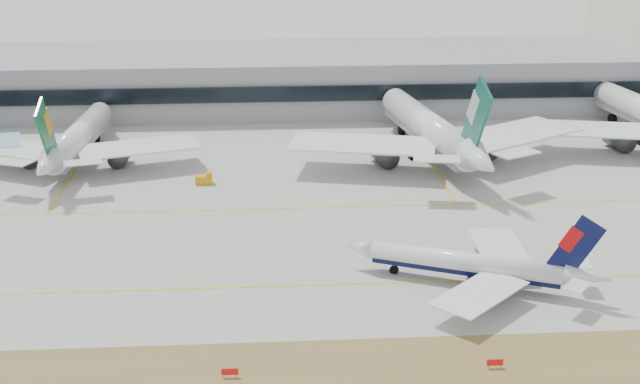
{
  "coord_description": "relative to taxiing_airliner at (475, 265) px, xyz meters",
  "views": [
    {
      "loc": [
        -0.93,
        -133.07,
        61.15
      ],
      "look_at": [
        9.19,
        18.0,
        7.5
      ],
      "focal_mm": 50.0,
      "sensor_mm": 36.0,
      "label": 1
    }
  ],
  "objects": [
    {
      "name": "ground",
      "position": [
        -32.05,
        6.64,
        -3.4
      ],
      "size": [
        3000.0,
        3000.0,
        0.0
      ],
      "primitive_type": "plane",
      "color": "#A7A59D",
      "rests_on": "ground"
    },
    {
      "name": "terminal",
      "position": [
        -32.05,
        121.48,
        4.1
      ],
      "size": [
        280.0,
        43.1,
        15.0
      ],
      "color": "gray",
      "rests_on": "ground"
    },
    {
      "name": "gse_b",
      "position": [
        -45.4,
        52.53,
        -2.35
      ],
      "size": [
        3.55,
        2.0,
        2.6
      ],
      "color": "orange",
      "rests_on": "ground"
    },
    {
      "name": "hold_sign_left",
      "position": [
        -37.87,
        -25.36,
        -2.52
      ],
      "size": [
        2.2,
        0.15,
        1.35
      ],
      "color": "red",
      "rests_on": "ground"
    },
    {
      "name": "hold_sign_right",
      "position": [
        -3.1,
        -25.36,
        -2.52
      ],
      "size": [
        2.2,
        0.15,
        1.35
      ],
      "color": "red",
      "rests_on": "ground"
    },
    {
      "name": "widebody_cathay",
      "position": [
        5.49,
        66.57,
        3.25
      ],
      "size": [
        69.23,
        68.5,
        25.01
      ],
      "rotation": [
        0.0,
        0.0,
        1.74
      ],
      "color": "white",
      "rests_on": "ground"
    },
    {
      "name": "widebody_eva",
      "position": [
        -74.71,
        68.64,
        2.1
      ],
      "size": [
        57.9,
        56.78,
        20.69
      ],
      "rotation": [
        0.0,
        0.0,
        1.5
      ],
      "color": "white",
      "rests_on": "ground"
    },
    {
      "name": "taxiing_airliner",
      "position": [
        0.0,
        0.0,
        0.0
      ],
      "size": [
        39.7,
        33.66,
        14.11
      ],
      "rotation": [
        0.0,
        0.0,
        2.73
      ],
      "color": "white",
      "rests_on": "ground"
    }
  ]
}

